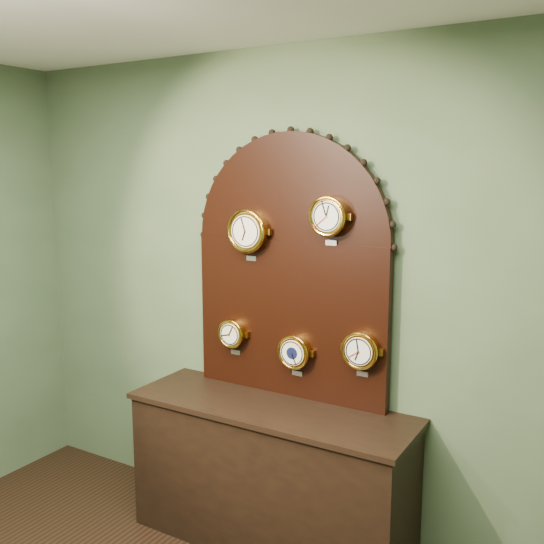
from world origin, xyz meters
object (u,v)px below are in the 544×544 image
Objects in this scene: hygrometer at (233,333)px; tide_clock at (361,350)px; roman_clock at (248,231)px; arabic_clock at (329,216)px; shop_counter at (270,477)px; display_board at (290,259)px; barometer at (295,352)px.

hygrometer is 0.82m from tide_clock.
arabic_clock is (0.51, 0.00, 0.10)m from roman_clock.
display_board reaches higher than shop_counter.
display_board is 6.13× the size of barometer.
roman_clock reaches higher than barometer.
tide_clock is at bearing -0.06° from hygrometer.
barometer is (-0.20, 0.00, -0.77)m from arabic_clock.
hygrometer is (-0.35, 0.15, 0.76)m from shop_counter.
hygrometer is at bearing 156.40° from shop_counter.
display_board is at bearing 166.16° from arabic_clock.
barometer reaches higher than shop_counter.
display_board reaches higher than barometer.
arabic_clock reaches higher than hygrometer.
arabic_clock reaches higher than shop_counter.
roman_clock is 1.17× the size of tide_clock.
display_board is 0.38m from arabic_clock.
display_board is at bearing 136.43° from barometer.
roman_clock is at bearing -179.78° from barometer.
barometer is (0.07, 0.15, 0.71)m from shop_counter.
hygrometer is at bearing 179.01° from roman_clock.
tide_clock is at bearing -8.05° from display_board.
shop_counter is 6.02× the size of arabic_clock.
tide_clock is (0.20, 0.00, -0.70)m from arabic_clock.
tide_clock is (0.40, -0.00, 0.07)m from barometer.
roman_clock reaches higher than shop_counter.
shop_counter is 5.29× the size of roman_clock.
roman_clock is 1.14× the size of arabic_clock.
arabic_clock is at bearing -0.10° from hygrometer.
display_board reaches higher than roman_clock.
shop_counter is 0.73m from barometer.
hygrometer reaches higher than barometer.
tide_clock reaches higher than barometer.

